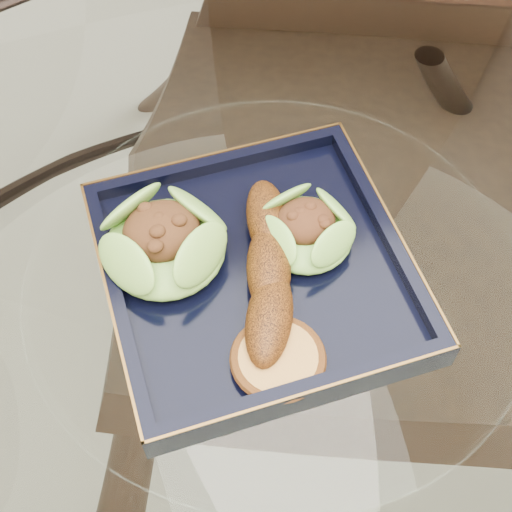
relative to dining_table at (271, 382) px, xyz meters
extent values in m
cylinder|color=white|center=(0.00, 0.00, 0.16)|extent=(1.10, 1.10, 0.01)
torus|color=black|center=(0.00, 0.00, 0.16)|extent=(1.13, 1.13, 0.02)
torus|color=black|center=(0.00, 0.00, -0.48)|extent=(0.81, 0.81, 0.02)
cylinder|color=black|center=(0.28, 0.28, -0.22)|extent=(0.04, 0.04, 0.75)
cylinder|color=black|center=(-0.28, 0.28, -0.22)|extent=(0.04, 0.04, 0.75)
cube|color=black|center=(0.17, 0.24, -0.14)|extent=(0.53, 0.53, 0.04)
cube|color=black|center=(0.24, 0.42, 0.12)|extent=(0.37, 0.17, 0.45)
cylinder|color=black|center=(-0.05, 0.14, -0.38)|extent=(0.03, 0.03, 0.44)
cylinder|color=black|center=(0.27, 0.02, -0.38)|extent=(0.03, 0.03, 0.44)
cylinder|color=black|center=(0.08, 0.47, -0.38)|extent=(0.03, 0.03, 0.44)
cylinder|color=black|center=(0.40, 0.34, -0.38)|extent=(0.03, 0.03, 0.44)
cube|color=black|center=(-0.01, 0.03, 0.17)|extent=(0.28, 0.28, 0.02)
ellipsoid|color=#52942B|center=(-0.08, 0.07, 0.20)|extent=(0.13, 0.13, 0.04)
ellipsoid|color=#61A22F|center=(0.05, 0.05, 0.20)|extent=(0.09, 0.09, 0.03)
ellipsoid|color=#612F0A|center=(0.00, 0.02, 0.20)|extent=(0.09, 0.19, 0.04)
cylinder|color=#C18240|center=(-0.02, -0.06, 0.19)|extent=(0.08, 0.08, 0.01)
camera|label=1|loc=(-0.11, -0.31, 0.73)|focal=50.00mm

